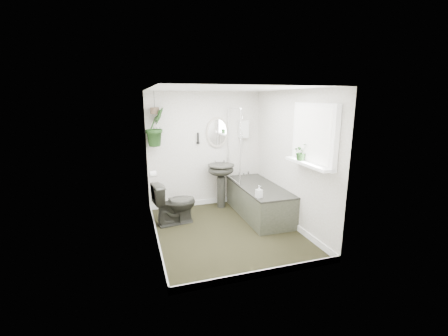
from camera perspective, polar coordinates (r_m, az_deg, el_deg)
name	(u,v)px	position (r m, az deg, el deg)	size (l,w,h in m)	color
floor	(227,232)	(5.11, 0.52, -12.02)	(2.30, 2.80, 0.02)	black
ceiling	(227,88)	(4.63, 0.59, 14.95)	(2.30, 2.80, 0.02)	white
wall_back	(205,150)	(6.07, -3.63, 3.48)	(2.30, 0.02, 2.30)	white
wall_front	(265,189)	(3.47, 7.89, -3.94)	(2.30, 0.02, 2.30)	white
wall_left	(152,169)	(4.52, -13.55, -0.19)	(0.02, 2.80, 2.30)	white
wall_right	(292,159)	(5.21, 12.76, 1.59)	(0.02, 2.80, 2.30)	white
skirting	(227,228)	(5.09, 0.53, -11.41)	(2.30, 2.80, 0.10)	white
bathtub	(259,200)	(5.70, 6.64, -6.14)	(0.72, 1.72, 0.58)	#262721
bath_screen	(234,145)	(5.79, 1.90, 4.34)	(0.04, 0.72, 1.40)	silver
shower_box	(243,129)	(6.19, 3.73, 7.41)	(0.20, 0.10, 0.35)	white
oval_mirror	(217,132)	(6.05, -1.27, 6.82)	(0.46, 0.03, 0.62)	#B6AC9B
wall_sconce	(198,138)	(5.95, -4.96, 5.70)	(0.04, 0.04, 0.22)	black
toilet_roll_holder	(153,174)	(5.26, -13.36, -1.13)	(0.11, 0.11, 0.11)	white
window_recess	(314,135)	(4.52, 16.79, 6.06)	(0.08, 1.00, 0.90)	white
window_sill	(308,164)	(4.54, 15.72, 0.79)	(0.18, 1.00, 0.04)	white
window_blinds	(311,135)	(4.49, 16.32, 6.05)	(0.01, 0.86, 0.76)	white
toilet	(175,203)	(5.34, -9.35, -6.60)	(0.42, 0.74, 0.75)	#262721
pedestal_sink	(221,186)	(6.03, -0.57, -3.43)	(0.52, 0.45, 0.89)	#262721
sill_plant	(301,152)	(4.65, 14.52, 3.01)	(0.23, 0.20, 0.26)	black
hanging_plant	(156,127)	(5.69, -12.90, 7.64)	(0.39, 0.31, 0.71)	black
soap_bottle	(259,192)	(4.92, 6.69, -4.48)	(0.09, 0.09, 0.20)	black
hanging_pot	(155,111)	(5.67, -13.06, 10.60)	(0.16, 0.16, 0.12)	brown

